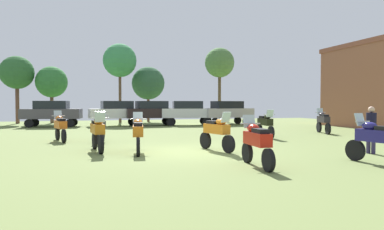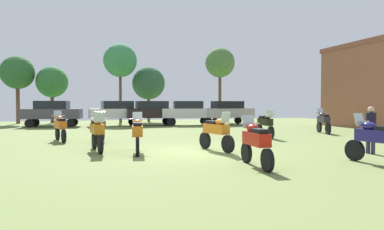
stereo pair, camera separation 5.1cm
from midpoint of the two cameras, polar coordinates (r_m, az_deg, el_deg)
name	(u,v)px [view 2 (the right image)]	position (r m, az deg, el deg)	size (l,w,h in m)	color
ground_plane	(189,152)	(12.96, -0.45, -6.08)	(44.00, 52.00, 0.02)	olive
motorcycle_1	(137,133)	(12.69, -8.83, -2.93)	(0.64, 2.24, 1.47)	black
motorcycle_2	(97,132)	(13.43, -15.20, -2.66)	(0.64, 2.17, 1.51)	black
motorcycle_3	(265,124)	(18.78, 12.01, -1.39)	(0.62, 2.21, 1.48)	black
motorcycle_4	(216,132)	(13.15, 4.13, -2.73)	(0.78, 2.10, 1.49)	black
motorcycle_5	(256,142)	(9.96, 10.57, -4.34)	(0.62, 2.08, 1.45)	black
motorcycle_7	(60,126)	(17.60, -20.74, -1.75)	(0.77, 2.03, 1.45)	black
motorcycle_9	(377,140)	(11.53, 28.21, -3.57)	(0.70, 2.21, 1.49)	black
motorcycle_10	(100,127)	(16.60, -14.82, -1.92)	(0.71, 2.08, 1.44)	black
motorcycle_11	(323,121)	(22.25, 20.82, -0.95)	(0.85, 2.13, 1.51)	black
car_1	(52,112)	(28.74, -21.92, 0.51)	(4.49, 2.33, 2.00)	black
car_2	(227,111)	(29.53, 5.87, 0.66)	(4.48, 2.29, 2.00)	black
car_4	(117,111)	(28.34, -12.11, 0.58)	(4.47, 2.25, 2.00)	black
car_5	(188,111)	(28.72, -0.65, 0.64)	(4.52, 2.42, 2.00)	black
car_6	(152,111)	(28.47, -6.54, 0.62)	(4.49, 2.32, 2.00)	black
person_1	(371,126)	(13.89, 27.39, -1.64)	(0.46, 0.46, 1.69)	#30294D
tree_3	(220,63)	(36.01, 4.66, 8.46)	(3.03, 3.03, 7.50)	#4E3D28
tree_4	(52,82)	(34.49, -21.96, 5.01)	(2.85, 2.85, 5.21)	brown
tree_5	(120,61)	(33.49, -11.66, 8.70)	(3.11, 3.11, 7.39)	brown
tree_6	(149,83)	(34.83, -7.10, 5.18)	(3.25, 3.25, 5.44)	brown
tree_7	(17,73)	(34.88, -26.70, 6.18)	(2.94, 2.94, 6.04)	brown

